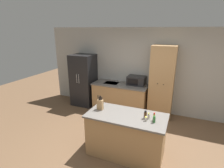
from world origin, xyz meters
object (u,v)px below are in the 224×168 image
Objects in this scene: microwave at (136,80)px; knife_block at (100,104)px; pantry_cabinet at (162,83)px; spice_bottle_pale_salt at (154,120)px; refrigerator at (84,80)px; spice_bottle_green_herb at (149,116)px; spice_bottle_amber_oil at (154,117)px; spice_bottle_tall_dark at (146,119)px; spice_bottle_short_red at (145,115)px.

microwave is 1.67× the size of knife_block.
pantry_cabinet is 6.60× the size of knife_block.
refrigerator is at bearing 143.69° from spice_bottle_pale_salt.
refrigerator is 14.83× the size of spice_bottle_green_herb.
spice_bottle_green_herb is at bearing 141.19° from spice_bottle_pale_salt.
spice_bottle_amber_oil is (2.72, -1.93, 0.11)m from refrigerator.
microwave reaches higher than spice_bottle_tall_dark.
spice_bottle_green_herb is (0.03, 0.10, 0.02)m from spice_bottle_tall_dark.
spice_bottle_pale_salt reaches higher than spice_bottle_green_herb.
spice_bottle_short_red reaches higher than spice_bottle_tall_dark.
spice_bottle_pale_salt is at bearing -38.81° from spice_bottle_green_herb.
spice_bottle_short_red is (2.56, -1.92, 0.11)m from refrigerator.
microwave is 6.39× the size of spice_bottle_tall_dark.
spice_bottle_amber_oil is (0.17, -0.01, -0.00)m from spice_bottle_short_red.
microwave is at bearing 113.73° from spice_bottle_amber_oil.
refrigerator reaches higher than spice_bottle_tall_dark.
microwave is 2.18m from spice_bottle_green_herb.
spice_bottle_pale_salt is at bearing -78.93° from spice_bottle_amber_oil.
pantry_cabinet is 2.00m from spice_bottle_amber_oil.
spice_bottle_amber_oil is (0.13, -2.00, -0.08)m from pantry_cabinet.
spice_bottle_tall_dark is (2.59, -2.01, 0.08)m from refrigerator.
spice_bottle_pale_salt is (0.02, -0.08, -0.01)m from spice_bottle_amber_oil.
spice_bottle_tall_dark is at bearing -148.34° from spice_bottle_amber_oil.
knife_block is (-1.00, -1.97, -0.04)m from pantry_cabinet.
microwave is (-0.77, 0.05, -0.03)m from pantry_cabinet.
spice_bottle_green_herb is at bearing -68.62° from microwave.
knife_block is at bearing 174.67° from spice_bottle_pale_salt.
spice_bottle_green_herb is (0.80, -2.03, -0.07)m from microwave.
spice_bottle_short_red is at bearing -70.22° from microwave.
spice_bottle_short_red is at bearing 109.20° from spice_bottle_tall_dark.
spice_bottle_tall_dark is 0.56× the size of spice_bottle_amber_oil.
spice_bottle_tall_dark is at bearing -6.21° from knife_block.
spice_bottle_tall_dark is (1.00, -0.11, -0.07)m from knife_block.
knife_block is at bearing -117.00° from pantry_cabinet.
spice_bottle_tall_dark is 0.16m from spice_bottle_amber_oil.
pantry_cabinet reaches higher than spice_bottle_green_herb.
knife_block is 1.14m from spice_bottle_amber_oil.
spice_bottle_pale_salt is at bearing -5.33° from knife_block.
spice_bottle_amber_oil is at bearing 31.66° from spice_bottle_tall_dark.
spice_bottle_green_herb is at bearing 6.28° from spice_bottle_short_red.
pantry_cabinet is at bearing 94.11° from spice_bottle_pale_salt.
spice_bottle_green_herb is at bearing 72.97° from spice_bottle_tall_dark.
spice_bottle_short_red is 0.20m from spice_bottle_pale_salt.
refrigerator is 3.20m from spice_bottle_short_red.
spice_bottle_short_red is at bearing -1.02° from knife_block.
pantry_cabinet is 18.10× the size of spice_bottle_green_herb.
pantry_cabinet is 2.09m from spice_bottle_pale_salt.
pantry_cabinet is 0.77m from microwave.
microwave reaches higher than spice_bottle_green_herb.
spice_bottle_short_red is 1.04× the size of spice_bottle_amber_oil.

